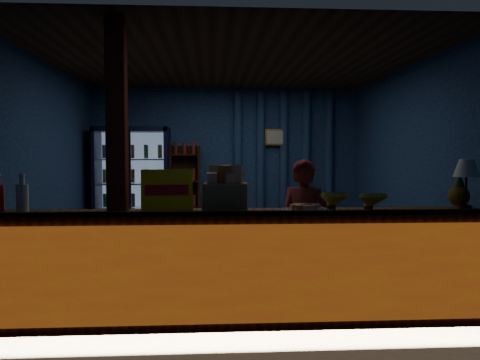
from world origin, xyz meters
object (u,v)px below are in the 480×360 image
Objects in this scene: shopkeeper at (304,230)px; pastry_tray at (306,210)px; green_chair at (282,231)px; table_lamp at (467,170)px.

shopkeeper is 0.68m from pastry_tray.
green_chair is 1.27× the size of table_lamp.
shopkeeper is 2.66m from green_chair.
green_chair is at bearing 111.30° from table_lamp.
pastry_tray is at bearing -75.53° from shopkeeper.
shopkeeper is at bearing 80.19° from pastry_tray.
green_chair is 3.32m from pastry_tray.
green_chair is at bearing 110.22° from shopkeeper.
pastry_tray is (-0.11, -0.62, 0.27)m from shopkeeper.
table_lamp is at bearing 110.65° from green_chair.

